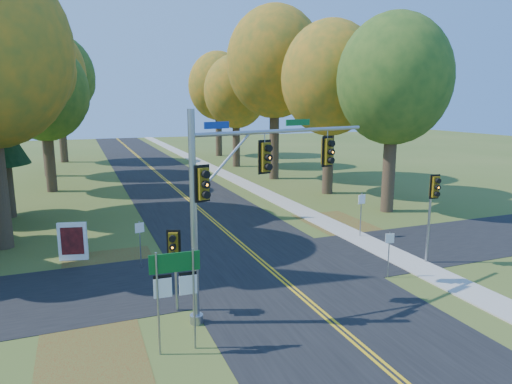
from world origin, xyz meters
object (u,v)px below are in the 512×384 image
object	(u,v)px
traffic_mast	(244,184)
route_sign_cluster	(175,281)
info_kiosk	(73,242)
east_signal_pole	(433,197)

from	to	relation	value
traffic_mast	route_sign_cluster	size ratio (longest dim) A/B	2.42
traffic_mast	route_sign_cluster	world-z (taller)	traffic_mast
route_sign_cluster	info_kiosk	distance (m)	10.05
east_signal_pole	route_sign_cluster	world-z (taller)	east_signal_pole
info_kiosk	east_signal_pole	bearing A→B (deg)	-9.06
traffic_mast	route_sign_cluster	xyz separation A→B (m)	(-2.78, -1.91, -2.31)
traffic_mast	info_kiosk	bearing A→B (deg)	111.68
info_kiosk	traffic_mast	bearing A→B (deg)	-39.46
east_signal_pole	traffic_mast	bearing A→B (deg)	-166.46
east_signal_pole	route_sign_cluster	bearing A→B (deg)	-159.39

